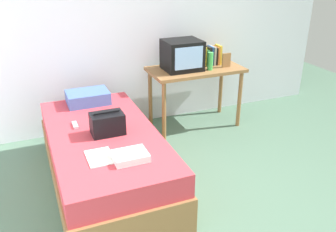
{
  "coord_description": "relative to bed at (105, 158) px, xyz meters",
  "views": [
    {
      "loc": [
        -1.44,
        -2.35,
        2.09
      ],
      "look_at": [
        -0.1,
        0.92,
        0.5
      ],
      "focal_mm": 39.15,
      "sensor_mm": 36.0,
      "label": 1
    }
  ],
  "objects": [
    {
      "name": "folded_towel",
      "position": [
        0.09,
        -0.57,
        0.31
      ],
      "size": [
        0.28,
        0.22,
        0.06
      ],
      "primitive_type": "cube",
      "color": "white",
      "rests_on": "bed"
    },
    {
      "name": "wall_back",
      "position": [
        0.84,
        1.29,
        1.03
      ],
      "size": [
        5.2,
        0.1,
        2.6
      ],
      "primitive_type": "cube",
      "color": "silver",
      "rests_on": "ground"
    },
    {
      "name": "magazine",
      "position": [
        -0.13,
        -0.44,
        0.28
      ],
      "size": [
        0.21,
        0.29,
        0.01
      ],
      "primitive_type": "cube",
      "color": "white",
      "rests_on": "bed"
    },
    {
      "name": "bed",
      "position": [
        0.0,
        0.0,
        0.0
      ],
      "size": [
        1.0,
        2.0,
        0.55
      ],
      "color": "olive",
      "rests_on": "ground"
    },
    {
      "name": "book_row",
      "position": [
        1.63,
        0.94,
        0.62
      ],
      "size": [
        0.24,
        0.17,
        0.24
      ],
      "color": "gold",
      "rests_on": "desk"
    },
    {
      "name": "picture_frame",
      "position": [
        1.75,
        0.76,
        0.59
      ],
      "size": [
        0.11,
        0.02,
        0.18
      ],
      "primitive_type": "cube",
      "color": "olive",
      "rests_on": "desk"
    },
    {
      "name": "pillow",
      "position": [
        0.01,
        0.78,
        0.35
      ],
      "size": [
        0.45,
        0.33,
        0.14
      ],
      "primitive_type": "cube",
      "color": "#4766AD",
      "rests_on": "bed"
    },
    {
      "name": "desk",
      "position": [
        1.38,
        0.87,
        0.4
      ],
      "size": [
        1.16,
        0.6,
        0.78
      ],
      "color": "olive",
      "rests_on": "ground"
    },
    {
      "name": "tv",
      "position": [
        1.2,
        0.87,
        0.68
      ],
      "size": [
        0.44,
        0.39,
        0.36
      ],
      "color": "black",
      "rests_on": "desk"
    },
    {
      "name": "water_bottle",
      "position": [
        1.51,
        0.73,
        0.61
      ],
      "size": [
        0.07,
        0.07,
        0.22
      ],
      "primitive_type": "cylinder",
      "color": "green",
      "rests_on": "desk"
    },
    {
      "name": "remote_silver",
      "position": [
        -0.22,
        0.23,
        0.29
      ],
      "size": [
        0.04,
        0.14,
        0.02
      ],
      "primitive_type": "cube",
      "color": "#B7B7BC",
      "rests_on": "bed"
    },
    {
      "name": "remote_dark",
      "position": [
        0.06,
        -0.55,
        0.29
      ],
      "size": [
        0.04,
        0.16,
        0.02
      ],
      "primitive_type": "cube",
      "color": "black",
      "rests_on": "bed"
    },
    {
      "name": "handbag",
      "position": [
        0.04,
        -0.04,
        0.38
      ],
      "size": [
        0.3,
        0.2,
        0.22
      ],
      "color": "black",
      "rests_on": "bed"
    },
    {
      "name": "ground_plane",
      "position": [
        0.84,
        -0.71,
        -0.27
      ],
      "size": [
        8.0,
        8.0,
        0.0
      ],
      "primitive_type": "plane",
      "color": "#4C6B56"
    }
  ]
}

